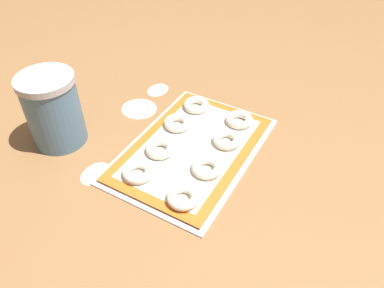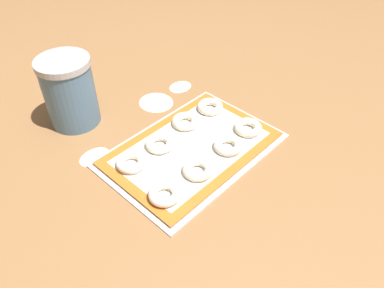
% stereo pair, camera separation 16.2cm
% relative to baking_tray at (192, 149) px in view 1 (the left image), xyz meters
% --- Properties ---
extents(ground_plane, '(2.80, 2.80, 0.00)m').
position_rel_baking_tray_xyz_m(ground_plane, '(-0.01, 0.00, -0.00)').
color(ground_plane, olive).
extents(baking_tray, '(0.42, 0.29, 0.01)m').
position_rel_baking_tray_xyz_m(baking_tray, '(0.00, 0.00, 0.00)').
color(baking_tray, silver).
rests_on(baking_tray, ground_plane).
extents(baking_mat, '(0.40, 0.26, 0.00)m').
position_rel_baking_tray_xyz_m(baking_mat, '(0.00, 0.00, 0.01)').
color(baking_mat, orange).
rests_on(baking_mat, baking_tray).
extents(bagel_front_far_left, '(0.07, 0.07, 0.02)m').
position_rel_baking_tray_xyz_m(bagel_front_far_left, '(-0.15, -0.07, 0.02)').
color(bagel_front_far_left, silver).
rests_on(bagel_front_far_left, baking_mat).
extents(bagel_front_mid_left, '(0.07, 0.07, 0.02)m').
position_rel_baking_tray_xyz_m(bagel_front_mid_left, '(-0.05, -0.07, 0.02)').
color(bagel_front_mid_left, silver).
rests_on(bagel_front_mid_left, baking_mat).
extents(bagel_front_mid_right, '(0.07, 0.07, 0.02)m').
position_rel_baking_tray_xyz_m(bagel_front_mid_right, '(0.06, -0.07, 0.02)').
color(bagel_front_mid_right, silver).
rests_on(bagel_front_mid_right, baking_mat).
extents(bagel_front_far_right, '(0.07, 0.07, 0.02)m').
position_rel_baking_tray_xyz_m(bagel_front_far_right, '(0.14, -0.06, 0.02)').
color(bagel_front_far_right, silver).
rests_on(bagel_front_far_right, baking_mat).
extents(bagel_back_far_left, '(0.07, 0.07, 0.02)m').
position_rel_baking_tray_xyz_m(bagel_back_far_left, '(-0.14, 0.06, 0.02)').
color(bagel_back_far_left, silver).
rests_on(bagel_back_far_left, baking_mat).
extents(bagel_back_mid_left, '(0.07, 0.07, 0.02)m').
position_rel_baking_tray_xyz_m(bagel_back_mid_left, '(-0.05, 0.06, 0.02)').
color(bagel_back_mid_left, silver).
rests_on(bagel_back_mid_left, baking_mat).
extents(bagel_back_mid_right, '(0.07, 0.07, 0.02)m').
position_rel_baking_tray_xyz_m(bagel_back_mid_right, '(0.05, 0.07, 0.02)').
color(bagel_back_mid_right, silver).
rests_on(bagel_back_mid_right, baking_mat).
extents(bagel_back_far_right, '(0.07, 0.07, 0.02)m').
position_rel_baking_tray_xyz_m(bagel_back_far_right, '(0.14, 0.07, 0.02)').
color(bagel_back_far_right, silver).
rests_on(bagel_back_far_right, baking_mat).
extents(flour_canister, '(0.13, 0.13, 0.18)m').
position_rel_baking_tray_xyz_m(flour_canister, '(-0.13, 0.31, 0.09)').
color(flour_canister, slate).
rests_on(flour_canister, ground_plane).
extents(flour_patch_near, '(0.07, 0.06, 0.00)m').
position_rel_baking_tray_xyz_m(flour_patch_near, '(0.18, 0.22, -0.00)').
color(flour_patch_near, white).
rests_on(flour_patch_near, ground_plane).
extents(flour_patch_far, '(0.08, 0.06, 0.00)m').
position_rel_baking_tray_xyz_m(flour_patch_far, '(-0.18, 0.15, -0.00)').
color(flour_patch_far, white).
rests_on(flour_patch_far, ground_plane).
extents(flour_patch_side, '(0.09, 0.10, 0.00)m').
position_rel_baking_tray_xyz_m(flour_patch_side, '(0.08, 0.21, -0.00)').
color(flour_patch_side, white).
rests_on(flour_patch_side, ground_plane).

